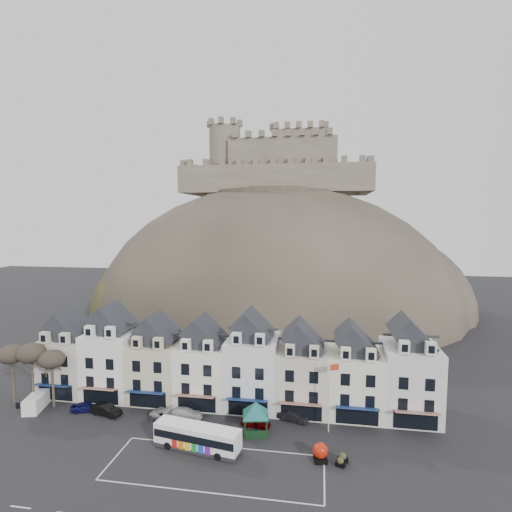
{
  "coord_description": "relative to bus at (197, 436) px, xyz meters",
  "views": [
    {
      "loc": [
        12.35,
        -36.09,
        25.48
      ],
      "look_at": [
        2.48,
        24.0,
        19.61
      ],
      "focal_mm": 28.0,
      "sensor_mm": 36.0,
      "label": 1
    }
  ],
  "objects": [
    {
      "name": "townhouse_terrace",
      "position": [
        0.93,
        11.95,
        3.78
      ],
      "size": [
        54.4,
        9.35,
        11.8
      ],
      "color": "beige",
      "rests_on": "ground"
    },
    {
      "name": "castle",
      "position": [
        1.29,
        71.91,
        38.67
      ],
      "size": [
        50.2,
        22.2,
        22.0
      ],
      "color": "brown",
      "rests_on": "ground"
    },
    {
      "name": "red_buoy",
      "position": [
        13.38,
        0.05,
        -0.5
      ],
      "size": [
        1.61,
        1.61,
        2.0
      ],
      "rotation": [
        0.0,
        0.0,
        0.18
      ],
      "color": "black",
      "rests_on": "ground"
    },
    {
      "name": "planter_east",
      "position": [
        15.41,
        -0.52,
        -1.05
      ],
      "size": [
        1.08,
        0.76,
        0.98
      ],
      "rotation": [
        0.0,
        0.0,
        -0.3
      ],
      "color": "black",
      "rests_on": "ground"
    },
    {
      "name": "bus",
      "position": [
        0.0,
        0.0,
        0.0
      ],
      "size": [
        10.01,
        3.93,
        2.76
      ],
      "rotation": [
        0.0,
        0.0,
        -0.17
      ],
      "color": "#262628",
      "rests_on": "ground"
    },
    {
      "name": "car_black",
      "position": [
        -14.02,
        5.55,
        -0.83
      ],
      "size": [
        4.45,
        2.43,
        1.39
      ],
      "primitive_type": "imported",
      "rotation": [
        0.0,
        0.0,
        1.33
      ],
      "color": "black",
      "rests_on": "ground"
    },
    {
      "name": "car_maroon",
      "position": [
        5.58,
        5.83,
        -0.91
      ],
      "size": [
        3.79,
        1.93,
        1.24
      ],
      "primitive_type": "imported",
      "rotation": [
        0.0,
        0.0,
        1.44
      ],
      "color": "#530405",
      "rests_on": "ground"
    },
    {
      "name": "coach_bay_markings",
      "position": [
        2.78,
        -2.77,
        -1.52
      ],
      "size": [
        22.0,
        7.5,
        0.01
      ],
      "primitive_type": "cube",
      "color": "silver",
      "rests_on": "ground"
    },
    {
      "name": "tree_left_mid",
      "position": [
        -25.22,
        6.48,
        5.72
      ],
      "size": [
        3.78,
        3.78,
        8.64
      ],
      "color": "#372F23",
      "rests_on": "ground"
    },
    {
      "name": "tree_left_far",
      "position": [
        -28.22,
        6.48,
        5.38
      ],
      "size": [
        3.61,
        3.61,
        8.24
      ],
      "color": "#372F23",
      "rests_on": "ground"
    },
    {
      "name": "bus_shelter",
      "position": [
        5.78,
        4.34,
        1.47
      ],
      "size": [
        5.96,
        5.96,
        3.85
      ],
      "rotation": [
        0.0,
        0.0,
        0.19
      ],
      "color": "black",
      "rests_on": "ground"
    },
    {
      "name": "tree_left_near",
      "position": [
        -22.22,
        6.48,
        5.03
      ],
      "size": [
        3.43,
        3.43,
        7.84
      ],
      "color": "#372F23",
      "rests_on": "ground"
    },
    {
      "name": "white_van",
      "position": [
        -24.09,
        5.48,
        -0.55
      ],
      "size": [
        2.85,
        4.59,
        1.95
      ],
      "rotation": [
        0.0,
        0.0,
        0.25
      ],
      "color": "white",
      "rests_on": "ground"
    },
    {
      "name": "castle_hill",
      "position": [
        2.03,
        64.93,
        -1.41
      ],
      "size": [
        100.0,
        76.0,
        68.0
      ],
      "color": "#312E26",
      "rests_on": "ground"
    },
    {
      "name": "flagpole",
      "position": [
        14.41,
        6.02,
        3.37
      ],
      "size": [
        1.15,
        0.56,
        8.57
      ],
      "rotation": [
        0.0,
        0.0,
        0.42
      ],
      "color": "silver",
      "rests_on": "ground"
    },
    {
      "name": "ground",
      "position": [
        0.78,
        -4.02,
        -1.52
      ],
      "size": [
        300.0,
        300.0,
        0.0
      ],
      "primitive_type": "plane",
      "color": "black",
      "rests_on": "ground"
    },
    {
      "name": "car_white",
      "position": [
        -3.62,
        6.48,
        -0.9
      ],
      "size": [
        4.32,
        1.81,
        1.25
      ],
      "primitive_type": "imported",
      "rotation": [
        0.0,
        0.0,
        1.59
      ],
      "color": "silver",
      "rests_on": "ground"
    },
    {
      "name": "planter_west",
      "position": [
        15.69,
        0.21,
        -1.01
      ],
      "size": [
        1.17,
        0.82,
        1.06
      ],
      "rotation": [
        0.0,
        0.0,
        0.29
      ],
      "color": "black",
      "rests_on": "ground"
    },
    {
      "name": "car_charcoal",
      "position": [
        9.93,
        7.98,
        -0.87
      ],
      "size": [
        4.18,
        2.53,
        1.3
      ],
      "primitive_type": "imported",
      "rotation": [
        0.0,
        0.0,
        1.26
      ],
      "color": "black",
      "rests_on": "ground"
    },
    {
      "name": "car_silver",
      "position": [
        -5.69,
        5.48,
        -0.89
      ],
      "size": [
        4.97,
        3.66,
        1.27
      ],
      "primitive_type": "imported",
      "rotation": [
        0.0,
        0.0,
        1.18
      ],
      "color": "#B3B5BB",
      "rests_on": "ground"
    },
    {
      "name": "car_navy",
      "position": [
        -17.22,
        5.99,
        -0.9
      ],
      "size": [
        3.89,
        2.41,
        1.24
      ],
      "primitive_type": "imported",
      "rotation": [
        0.0,
        0.0,
        1.85
      ],
      "color": "#0E0D44",
      "rests_on": "ground"
    }
  ]
}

